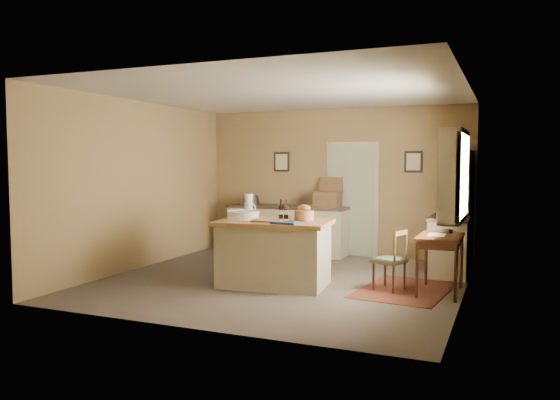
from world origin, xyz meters
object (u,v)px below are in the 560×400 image
at_px(sideboard, 288,228).
at_px(writing_desk, 440,243).
at_px(right_cabinet, 450,245).
at_px(desk_chair, 389,261).
at_px(shelving_unit, 464,210).
at_px(work_island, 274,251).

relative_size(sideboard, writing_desk, 2.54).
distance_m(writing_desk, right_cabinet, 1.28).
distance_m(writing_desk, desk_chair, 0.71).
height_order(sideboard, shelving_unit, shelving_unit).
bearing_deg(work_island, desk_chair, 6.41).
bearing_deg(work_island, shelving_unit, 38.42).
xyz_separation_m(work_island, shelving_unit, (2.34, 2.30, 0.47)).
xyz_separation_m(writing_desk, right_cabinet, (-0.00, 1.26, -0.21)).
bearing_deg(right_cabinet, sideboard, 163.85).
bearing_deg(sideboard, shelving_unit, -4.63).
distance_m(sideboard, desk_chair, 3.23).
xyz_separation_m(sideboard, right_cabinet, (3.00, -0.87, -0.02)).
relative_size(right_cabinet, shelving_unit, 0.54).
bearing_deg(writing_desk, desk_chair, -172.49).
height_order(right_cabinet, shelving_unit, shelving_unit).
relative_size(writing_desk, shelving_unit, 0.47).
relative_size(writing_desk, desk_chair, 1.13).
relative_size(writing_desk, right_cabinet, 0.87).
distance_m(work_island, writing_desk, 2.24).
xyz_separation_m(work_island, writing_desk, (2.19, 0.43, 0.19)).
distance_m(sideboard, writing_desk, 3.68).
height_order(work_island, shelving_unit, shelving_unit).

